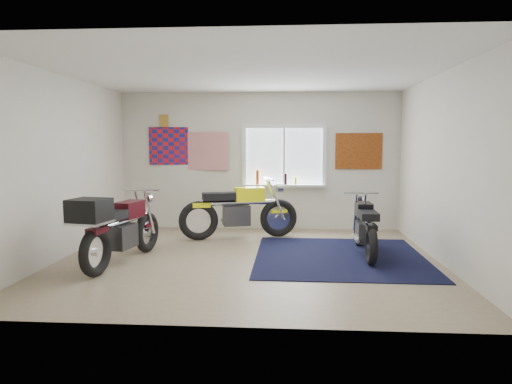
# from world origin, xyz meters

# --- Properties ---
(ground) EXTENTS (5.50, 5.50, 0.00)m
(ground) POSITION_xyz_m (0.00, 0.00, 0.00)
(ground) COLOR #9E896B
(ground) RESTS_ON ground
(room_shell) EXTENTS (5.50, 5.50, 5.50)m
(room_shell) POSITION_xyz_m (0.00, 0.00, 1.64)
(room_shell) COLOR white
(room_shell) RESTS_ON ground
(navy_rug) EXTENTS (2.52, 2.62, 0.01)m
(navy_rug) POSITION_xyz_m (1.36, 0.23, 0.01)
(navy_rug) COLOR black
(navy_rug) RESTS_ON ground
(window_assembly) EXTENTS (1.66, 0.17, 1.26)m
(window_assembly) POSITION_xyz_m (0.50, 2.47, 1.37)
(window_assembly) COLOR white
(window_assembly) RESTS_ON room_shell
(oil_bottles) EXTENTS (0.81, 0.07, 0.28)m
(oil_bottles) POSITION_xyz_m (0.26, 2.40, 1.01)
(oil_bottles) COLOR #943E15
(oil_bottles) RESTS_ON window_assembly
(flag_display) EXTENTS (1.60, 0.10, 1.17)m
(flag_display) POSITION_xyz_m (-1.90, 2.48, 2.15)
(flag_display) COLOR red
(flag_display) RESTS_ON room_shell
(triumph_poster) EXTENTS (0.90, 0.03, 0.70)m
(triumph_poster) POSITION_xyz_m (1.95, 2.48, 1.55)
(triumph_poster) COLOR #A54C14
(triumph_poster) RESTS_ON room_shell
(yellow_triumph) EXTENTS (2.11, 0.84, 1.09)m
(yellow_triumph) POSITION_xyz_m (-0.30, 1.50, 0.48)
(yellow_triumph) COLOR black
(yellow_triumph) RESTS_ON ground
(black_chrome_bike) EXTENTS (0.55, 1.81, 0.93)m
(black_chrome_bike) POSITION_xyz_m (1.75, 0.40, 0.41)
(black_chrome_bike) COLOR black
(black_chrome_bike) RESTS_ON navy_rug
(maroon_tourer) EXTENTS (0.79, 2.02, 1.02)m
(maroon_tourer) POSITION_xyz_m (-1.78, -0.47, 0.53)
(maroon_tourer) COLOR black
(maroon_tourer) RESTS_ON ground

